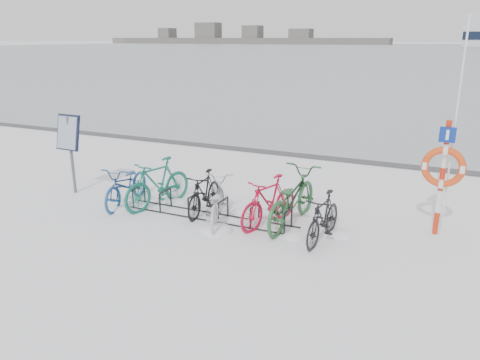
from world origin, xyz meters
The scene contains 15 objects.
ground centered at (0.00, 0.00, 0.00)m, with size 900.00×900.00×0.00m, color white.
ice_sheet centered at (0.00, 155.00, 0.01)m, with size 400.00×298.00×0.02m, color #919DA4.
quay_edge centered at (0.00, 5.90, 0.05)m, with size 400.00×0.25×0.10m, color #3F3F42.
bike_rack centered at (0.00, 0.00, 0.18)m, with size 4.00×0.48×0.46m.
info_board centered at (-3.82, 0.08, 1.40)m, with size 0.66×0.27×1.95m.
lifebuoy_station centered at (4.48, 1.02, 1.37)m, with size 0.79×0.22×4.09m.
shoreline centered at (-122.02, 260.00, 2.79)m, with size 180.00×12.00×9.50m.
bike_0 centered at (-2.12, 0.00, 0.49)m, with size 0.65×1.86×0.98m, color navy.
bike_1 centered at (-1.37, 0.16, 0.57)m, with size 0.53×1.89×1.14m, color #146855.
bike_2 centered at (-0.22, 0.22, 0.48)m, with size 0.45×1.60×0.96m, color black.
bike_3 centered at (0.28, -0.15, 0.47)m, with size 0.63×1.81×0.95m, color #B0B3B7.
bike_4 centered at (1.32, 0.17, 0.53)m, with size 0.49×1.75×1.05m, color red.
bike_5 centered at (1.73, 0.40, 0.59)m, with size 0.78×2.24×1.18m, color #25572F.
bike_6 centered at (2.53, -0.13, 0.48)m, with size 0.45×1.60×0.96m, color black.
snow_drifts centered at (0.29, -0.09, 0.00)m, with size 5.65×1.72×0.23m.
Camera 1 is at (4.52, -8.24, 3.70)m, focal length 35.00 mm.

